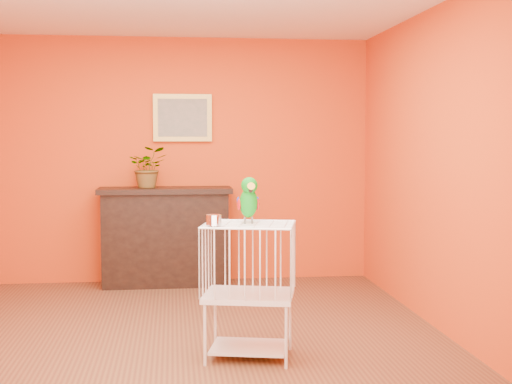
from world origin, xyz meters
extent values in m
plane|color=brown|center=(0.00, 0.00, 0.00)|extent=(4.50, 4.50, 0.00)
plane|color=#D14513|center=(0.00, 2.25, 1.30)|extent=(4.00, 0.00, 4.00)
plane|color=#D14513|center=(0.00, -2.25, 1.30)|extent=(4.00, 0.00, 4.00)
plane|color=#D14513|center=(2.00, 0.00, 1.30)|extent=(0.00, 4.50, 4.50)
cube|color=black|center=(-0.19, 2.02, 0.48)|extent=(1.29, 0.43, 0.97)
cube|color=black|center=(-0.19, 2.02, 0.99)|extent=(1.38, 0.49, 0.05)
cube|color=black|center=(-0.19, 1.82, 0.48)|extent=(0.90, 0.02, 0.48)
cube|color=#561918|center=(-0.46, 1.96, 0.38)|extent=(0.05, 0.19, 0.30)
cube|color=#364221|center=(-0.37, 1.96, 0.38)|extent=(0.05, 0.19, 0.30)
cube|color=#561918|center=(-0.27, 1.96, 0.38)|extent=(0.05, 0.19, 0.30)
cube|color=#364221|center=(-0.17, 1.96, 0.38)|extent=(0.05, 0.19, 0.30)
cube|color=#561918|center=(-0.06, 1.96, 0.38)|extent=(0.05, 0.19, 0.30)
imported|color=#26722D|center=(-0.36, 2.03, 1.19)|extent=(0.40, 0.45, 0.33)
cube|color=#B89A41|center=(0.00, 2.22, 1.75)|extent=(0.62, 0.03, 0.50)
cube|color=gray|center=(0.00, 2.21, 1.75)|extent=(0.52, 0.01, 0.40)
cube|color=silver|center=(0.41, -0.55, 0.08)|extent=(0.60, 0.51, 0.02)
cube|color=silver|center=(0.41, -0.55, 0.44)|extent=(0.70, 0.60, 0.04)
cube|color=silver|center=(0.41, -0.55, 0.94)|extent=(0.70, 0.60, 0.01)
cylinder|color=silver|center=(0.10, -0.69, 0.21)|extent=(0.02, 0.02, 0.42)
cylinder|color=silver|center=(0.63, -0.81, 0.21)|extent=(0.02, 0.02, 0.42)
cylinder|color=silver|center=(0.19, -0.28, 0.21)|extent=(0.02, 0.02, 0.42)
cylinder|color=silver|center=(0.73, -0.40, 0.21)|extent=(0.02, 0.02, 0.42)
cylinder|color=silver|center=(0.16, -0.66, 0.99)|extent=(0.10, 0.10, 0.07)
cylinder|color=#59544C|center=(0.39, -0.52, 0.97)|extent=(0.01, 0.01, 0.05)
cylinder|color=#59544C|center=(0.44, -0.51, 0.97)|extent=(0.01, 0.01, 0.05)
ellipsoid|color=#069012|center=(0.41, -0.51, 1.09)|extent=(0.13, 0.19, 0.23)
ellipsoid|color=#069012|center=(0.41, -0.55, 1.21)|extent=(0.12, 0.13, 0.11)
cone|color=orange|center=(0.42, -0.61, 1.20)|extent=(0.06, 0.08, 0.07)
cone|color=black|center=(0.42, -0.59, 1.18)|extent=(0.03, 0.03, 0.03)
sphere|color=black|center=(0.38, -0.57, 1.23)|extent=(0.02, 0.02, 0.02)
sphere|color=black|center=(0.45, -0.57, 1.23)|extent=(0.02, 0.02, 0.02)
ellipsoid|color=#A50C0C|center=(0.35, -0.51, 1.08)|extent=(0.03, 0.07, 0.08)
ellipsoid|color=navy|center=(0.48, -0.50, 1.08)|extent=(0.03, 0.07, 0.08)
cone|color=#069012|center=(0.41, -0.44, 1.01)|extent=(0.08, 0.17, 0.13)
camera|label=1|loc=(-0.11, -5.42, 1.55)|focal=50.00mm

